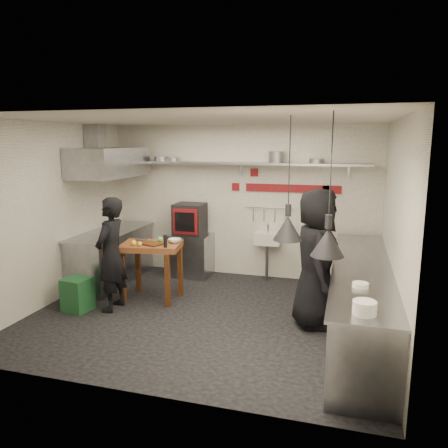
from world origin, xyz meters
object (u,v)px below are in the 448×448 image
(oven_stand, at_px, (192,254))
(combi_oven, at_px, (190,219))
(chef_right, at_px, (316,258))
(prep_table, at_px, (152,271))
(green_bin, at_px, (78,294))
(chef_left, at_px, (111,254))

(oven_stand, bearing_deg, combi_oven, -100.26)
(oven_stand, relative_size, chef_right, 0.42)
(oven_stand, distance_m, prep_table, 1.39)
(green_bin, height_order, chef_right, chef_right)
(combi_oven, relative_size, green_bin, 1.16)
(oven_stand, height_order, green_bin, oven_stand)
(combi_oven, distance_m, chef_right, 2.94)
(prep_table, bearing_deg, oven_stand, 72.91)
(green_bin, distance_m, chef_left, 0.80)
(chef_left, bearing_deg, prep_table, 145.08)
(oven_stand, height_order, chef_right, chef_right)
(green_bin, xyz_separation_m, chef_right, (3.46, 0.45, 0.70))
(oven_stand, xyz_separation_m, green_bin, (-1.04, -2.14, -0.15))
(prep_table, height_order, chef_right, chef_right)
(green_bin, bearing_deg, chef_right, 7.46)
(chef_right, bearing_deg, oven_stand, 48.22)
(prep_table, bearing_deg, green_bin, -148.30)
(oven_stand, distance_m, green_bin, 2.39)
(chef_left, bearing_deg, combi_oven, 162.88)
(green_bin, bearing_deg, oven_stand, 64.15)
(green_bin, bearing_deg, prep_table, 41.60)
(oven_stand, height_order, prep_table, prep_table)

